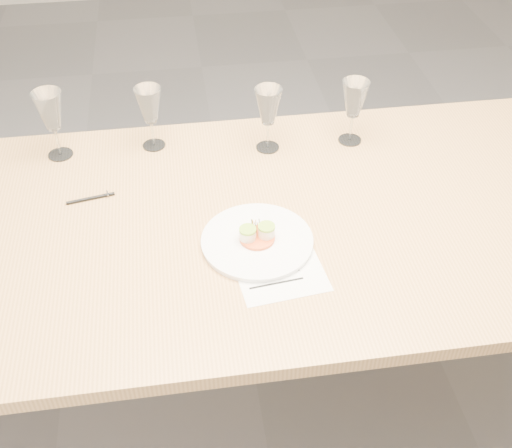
{
  "coord_description": "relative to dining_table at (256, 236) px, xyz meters",
  "views": [
    {
      "loc": [
        -0.19,
        -1.31,
        1.88
      ],
      "look_at": [
        -0.01,
        -0.08,
        0.8
      ],
      "focal_mm": 45.0,
      "sensor_mm": 36.0,
      "label": 1
    }
  ],
  "objects": [
    {
      "name": "ground",
      "position": [
        0.0,
        0.0,
        -0.68
      ],
      "size": [
        7.0,
        7.0,
        0.0
      ],
      "primitive_type": "plane",
      "color": "slate",
      "rests_on": "ground"
    },
    {
      "name": "wine_glass_3",
      "position": [
        0.35,
        0.33,
        0.21
      ],
      "size": [
        0.08,
        0.08,
        0.21
      ],
      "color": "white",
      "rests_on": "dining_table"
    },
    {
      "name": "dinner_plate",
      "position": [
        -0.01,
        -0.1,
        0.08
      ],
      "size": [
        0.29,
        0.29,
        0.08
      ],
      "rotation": [
        0.0,
        0.0,
        0.12
      ],
      "color": "white",
      "rests_on": "dining_table"
    },
    {
      "name": "wine_glass_2",
      "position": [
        0.08,
        0.32,
        0.21
      ],
      "size": [
        0.08,
        0.08,
        0.21
      ],
      "color": "white",
      "rests_on": "dining_table"
    },
    {
      "name": "wine_glass_0",
      "position": [
        -0.55,
        0.38,
        0.22
      ],
      "size": [
        0.09,
        0.09,
        0.22
      ],
      "color": "white",
      "rests_on": "dining_table"
    },
    {
      "name": "recipe_sheet",
      "position": [
        0.02,
        -0.17,
        0.07
      ],
      "size": [
        0.24,
        0.3,
        0.0
      ],
      "rotation": [
        0.0,
        0.0,
        0.12
      ],
      "color": "white",
      "rests_on": "dining_table"
    },
    {
      "name": "dining_table",
      "position": [
        0.0,
        0.0,
        0.0
      ],
      "size": [
        2.4,
        1.0,
        0.75
      ],
      "color": "tan",
      "rests_on": "ground"
    },
    {
      "name": "wine_glass_1",
      "position": [
        -0.26,
        0.39,
        0.21
      ],
      "size": [
        0.08,
        0.08,
        0.2
      ],
      "color": "white",
      "rests_on": "dining_table"
    },
    {
      "name": "ballpoint_pen",
      "position": [
        -0.45,
        0.14,
        0.07
      ],
      "size": [
        0.13,
        0.04,
        0.01
      ],
      "rotation": [
        0.0,
        0.0,
        0.19
      ],
      "color": "black",
      "rests_on": "dining_table"
    }
  ]
}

